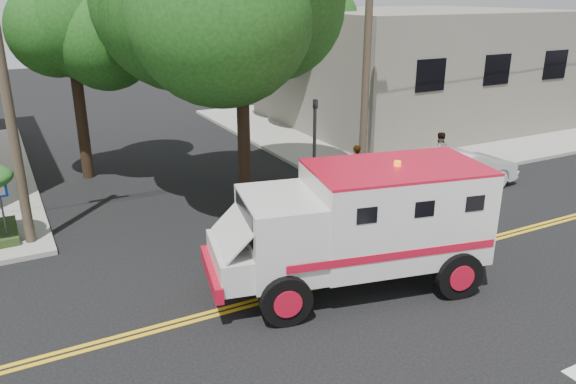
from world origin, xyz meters
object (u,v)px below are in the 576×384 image
armored_truck (361,221)px  pedestrian_a (355,167)px  pedestrian_b (439,153)px  parked_sedan (460,170)px

armored_truck → pedestrian_a: bearing=68.6°
armored_truck → pedestrian_b: size_ratio=4.29×
pedestrian_a → pedestrian_b: 4.04m
armored_truck → pedestrian_a: armored_truck is taller
pedestrian_a → pedestrian_b: pedestrian_b is taller
parked_sedan → pedestrian_a: (-3.58, 1.70, 0.18)m
pedestrian_b → parked_sedan: bearing=90.2°
armored_truck → pedestrian_a: 7.14m
pedestrian_a → armored_truck: bearing=44.9°
parked_sedan → pedestrian_a: 3.97m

